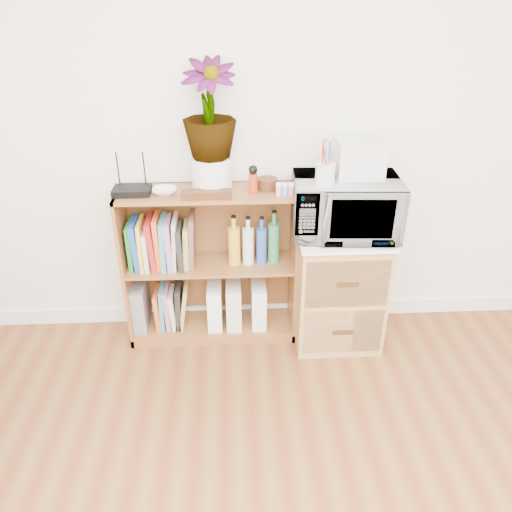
{
  "coord_description": "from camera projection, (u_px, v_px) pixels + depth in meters",
  "views": [
    {
      "loc": [
        -0.22,
        -0.47,
        1.95
      ],
      "look_at": [
        -0.09,
        1.95,
        0.62
      ],
      "focal_mm": 35.0,
      "sensor_mm": 36.0,
      "label": 1
    }
  ],
  "objects": [
    {
      "name": "magazine_holder_mid",
      "position": [
        234.0,
        303.0,
        3.07
      ],
      "size": [
        0.09,
        0.23,
        0.29
      ],
      "primitive_type": "cube",
      "color": "silver",
      "rests_on": "bookshelf"
    },
    {
      "name": "file_box",
      "position": [
        140.0,
        305.0,
        3.06
      ],
      "size": [
        0.09,
        0.23,
        0.29
      ],
      "primitive_type": "cube",
      "color": "slate",
      "rests_on": "bookshelf"
    },
    {
      "name": "kokeshi_doll",
      "position": [
        253.0,
        183.0,
        2.67
      ],
      "size": [
        0.05,
        0.05,
        0.11
      ],
      "primitive_type": "cylinder",
      "color": "#AA2A14",
      "rests_on": "bookshelf"
    },
    {
      "name": "wooden_bowl",
      "position": [
        267.0,
        184.0,
        2.73
      ],
      "size": [
        0.11,
        0.11,
        0.06
      ],
      "primitive_type": "cylinder",
      "color": "#351A0E",
      "rests_on": "bookshelf"
    },
    {
      "name": "paint_jars",
      "position": [
        285.0,
        191.0,
        2.65
      ],
      "size": [
        0.12,
        0.04,
        0.06
      ],
      "primitive_type": "cube",
      "color": "#D3757E",
      "rests_on": "bookshelf"
    },
    {
      "name": "trinket_box",
      "position": [
        207.0,
        194.0,
        2.62
      ],
      "size": [
        0.27,
        0.07,
        0.04
      ],
      "primitive_type": "cube",
      "color": "#3A200F",
      "rests_on": "bookshelf"
    },
    {
      "name": "liquor_bottles",
      "position": [
        254.0,
        239.0,
        2.88
      ],
      "size": [
        0.3,
        0.07,
        0.31
      ],
      "color": "gold",
      "rests_on": "bookshelf"
    },
    {
      "name": "lower_books",
      "position": [
        171.0,
        306.0,
        3.07
      ],
      "size": [
        0.21,
        0.19,
        0.28
      ],
      "color": "#CA5823",
      "rests_on": "bookshelf"
    },
    {
      "name": "skirting_board",
      "position": [
        267.0,
        310.0,
        3.29
      ],
      "size": [
        4.0,
        0.02,
        0.1
      ],
      "primitive_type": "cube",
      "color": "white",
      "rests_on": "ground"
    },
    {
      "name": "microwave",
      "position": [
        345.0,
        207.0,
        2.72
      ],
      "size": [
        0.59,
        0.42,
        0.31
      ],
      "primitive_type": "imported",
      "rotation": [
        0.0,
        0.0,
        -0.06
      ],
      "color": "white",
      "rests_on": "wicker_unit"
    },
    {
      "name": "plant_pot",
      "position": [
        212.0,
        174.0,
        2.7
      ],
      "size": [
        0.22,
        0.22,
        0.18
      ],
      "primitive_type": "cylinder",
      "color": "silver",
      "rests_on": "bookshelf"
    },
    {
      "name": "wicker_unit",
      "position": [
        337.0,
        287.0,
        2.98
      ],
      "size": [
        0.5,
        0.45,
        0.7
      ],
      "primitive_type": "cube",
      "color": "#9E7542",
      "rests_on": "ground"
    },
    {
      "name": "router",
      "position": [
        132.0,
        191.0,
        2.68
      ],
      "size": [
        0.2,
        0.14,
        0.04
      ],
      "primitive_type": "cube",
      "color": "black",
      "rests_on": "bookshelf"
    },
    {
      "name": "magazine_holder_left",
      "position": [
        215.0,
        305.0,
        3.07
      ],
      "size": [
        0.09,
        0.22,
        0.27
      ],
      "primitive_type": "cube",
      "color": "white",
      "rests_on": "bookshelf"
    },
    {
      "name": "bookshelf",
      "position": [
        211.0,
        266.0,
        2.95
      ],
      "size": [
        1.0,
        0.3,
        0.95
      ],
      "primitive_type": "cube",
      "color": "brown",
      "rests_on": "ground"
    },
    {
      "name": "cookbooks",
      "position": [
        162.0,
        242.0,
        2.86
      ],
      "size": [
        0.38,
        0.2,
        0.31
      ],
      "color": "#1F7728",
      "rests_on": "bookshelf"
    },
    {
      "name": "magazine_holder_right",
      "position": [
        258.0,
        303.0,
        3.08
      ],
      "size": [
        0.09,
        0.22,
        0.27
      ],
      "primitive_type": "cube",
      "color": "white",
      "rests_on": "bookshelf"
    },
    {
      "name": "small_appliance",
      "position": [
        359.0,
        158.0,
        2.64
      ],
      "size": [
        0.25,
        0.21,
        0.2
      ],
      "primitive_type": "cube",
      "color": "silver",
      "rests_on": "microwave"
    },
    {
      "name": "potted_plant",
      "position": [
        209.0,
        110.0,
        2.53
      ],
      "size": [
        0.28,
        0.28,
        0.5
      ],
      "primitive_type": "imported",
      "color": "#3C7B31",
      "rests_on": "plant_pot"
    },
    {
      "name": "white_bowl",
      "position": [
        165.0,
        191.0,
        2.68
      ],
      "size": [
        0.13,
        0.13,
        0.03
      ],
      "primitive_type": "imported",
      "color": "silver",
      "rests_on": "bookshelf"
    },
    {
      "name": "pen_cup",
      "position": [
        325.0,
        174.0,
        2.55
      ],
      "size": [
        0.1,
        0.1,
        0.11
      ],
      "primitive_type": "cylinder",
      "color": "silver",
      "rests_on": "microwave"
    }
  ]
}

